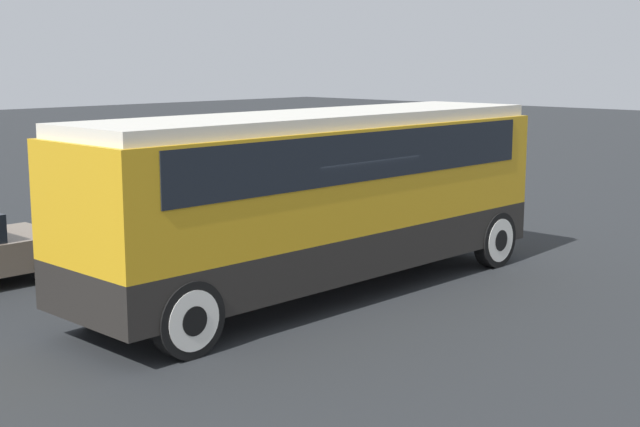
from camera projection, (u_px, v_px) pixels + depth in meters
The scene contains 4 objects.
ground_plane at pixel (320, 293), 16.04m from camera, with size 120.00×120.00×0.00m, color #26282B.
tour_bus at pixel (324, 185), 15.77m from camera, with size 9.78×2.50×3.25m.
parked_car_mid at pixel (293, 201), 21.88m from camera, with size 4.44×1.84×1.44m.
parked_car_far at pixel (264, 186), 24.63m from camera, with size 4.29×1.93×1.39m.
Camera 1 is at (-11.20, -10.80, 4.17)m, focal length 50.00 mm.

